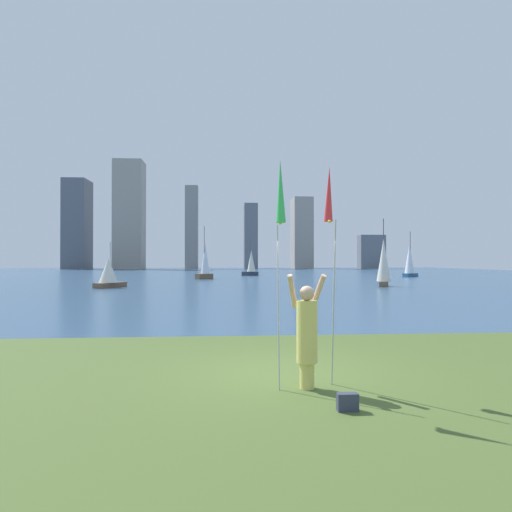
# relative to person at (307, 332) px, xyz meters

# --- Properties ---
(ground) EXTENTS (120.00, 138.00, 0.12)m
(ground) POSITION_rel_person_xyz_m (-0.28, 52.09, -1.01)
(ground) COLOR #475B28
(person) EXTENTS (0.71, 0.52, 1.94)m
(person) POSITION_rel_person_xyz_m (0.00, 0.00, 0.00)
(person) COLOR #D8CC66
(person) RESTS_ON ground
(kite_flag_left) EXTENTS (0.16, 0.57, 3.85)m
(kite_flag_left) POSITION_rel_person_xyz_m (-0.48, -0.22, 2.26)
(kite_flag_left) COLOR #B2B2B7
(kite_flag_left) RESTS_ON ground
(kite_flag_right) EXTENTS (0.16, 0.62, 3.85)m
(kite_flag_right) POSITION_rel_person_xyz_m (0.48, 0.38, 2.29)
(kite_flag_right) COLOR #B2B2B7
(kite_flag_right) RESTS_ON ground
(bag) EXTENTS (0.30, 0.14, 0.25)m
(bag) POSITION_rel_person_xyz_m (0.37, -1.16, -0.82)
(bag) COLOR #33384C
(bag) RESTS_ON ground
(sailboat_1) EXTENTS (2.39, 1.26, 5.20)m
(sailboat_1) POSITION_rel_person_xyz_m (2.49, 54.57, 0.84)
(sailboat_1) COLOR #333D51
(sailboat_1) RESTS_ON ground
(sailboat_2) EXTENTS (2.50, 2.12, 5.90)m
(sailboat_2) POSITION_rel_person_xyz_m (22.72, 48.60, 1.10)
(sailboat_2) COLOR #2D6084
(sailboat_2) RESTS_ON ground
(sailboat_3) EXTENTS (2.16, 2.99, 3.61)m
(sailboat_3) POSITION_rel_person_xyz_m (-10.40, 28.29, 0.17)
(sailboat_3) COLOR brown
(sailboat_3) RESTS_ON ground
(sailboat_6) EXTENTS (1.49, 2.36, 5.61)m
(sailboat_6) POSITION_rel_person_xyz_m (11.78, 28.33, 0.97)
(sailboat_6) COLOR brown
(sailboat_6) RESTS_ON ground
(sailboat_7) EXTENTS (2.06, 1.97, 6.07)m
(sailboat_7) POSITION_rel_person_xyz_m (-3.48, 43.77, 0.98)
(sailboat_7) COLOR brown
(sailboat_7) RESTS_ON ground
(skyline_tower_0) EXTENTS (5.42, 7.36, 21.58)m
(skyline_tower_0) POSITION_rel_person_xyz_m (-36.68, 103.16, 9.84)
(skyline_tower_0) COLOR #565B66
(skyline_tower_0) RESTS_ON ground
(skyline_tower_1) EXTENTS (6.78, 6.55, 25.97)m
(skyline_tower_1) POSITION_rel_person_xyz_m (-23.94, 101.47, 12.04)
(skyline_tower_1) COLOR gray
(skyline_tower_1) RESTS_ON ground
(skyline_tower_2) EXTENTS (3.06, 3.20, 20.39)m
(skyline_tower_2) POSITION_rel_person_xyz_m (-9.15, 102.76, 9.25)
(skyline_tower_2) COLOR gray
(skyline_tower_2) RESTS_ON ground
(skyline_tower_3) EXTENTS (3.38, 5.52, 16.47)m
(skyline_tower_3) POSITION_rel_person_xyz_m (5.55, 105.83, 7.28)
(skyline_tower_3) COLOR slate
(skyline_tower_3) RESTS_ON ground
(skyline_tower_4) EXTENTS (4.84, 7.34, 18.11)m
(skyline_tower_4) POSITION_rel_person_xyz_m (18.84, 106.20, 8.11)
(skyline_tower_4) COLOR gray
(skyline_tower_4) RESTS_ON ground
(skyline_tower_5) EXTENTS (6.42, 3.45, 8.53)m
(skyline_tower_5) POSITION_rel_person_xyz_m (36.28, 103.38, 3.31)
(skyline_tower_5) COLOR slate
(skyline_tower_5) RESTS_ON ground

